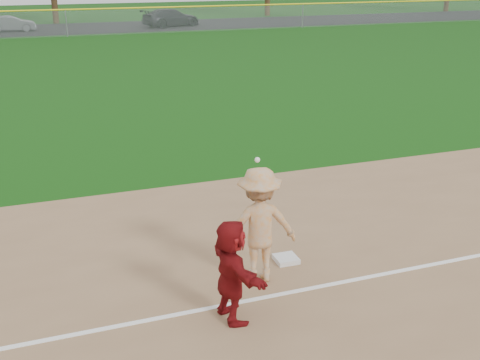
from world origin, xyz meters
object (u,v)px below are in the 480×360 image
object	(u,v)px
first_base	(286,259)
car_right	(171,18)
base_runner	(232,271)
car_mid	(12,24)

from	to	relation	value
first_base	car_right	distance (m)	45.37
base_runner	car_mid	size ratio (longest dim) A/B	0.45
first_base	car_right	bearing A→B (deg)	78.67
car_right	car_mid	bearing A→B (deg)	70.08
first_base	car_right	world-z (taller)	car_right
base_runner	car_right	bearing A→B (deg)	-18.38
first_base	car_mid	bearing A→B (deg)	95.62
first_base	base_runner	size ratio (longest dim) A/B	0.25
first_base	base_runner	bearing A→B (deg)	-137.55
car_right	base_runner	bearing A→B (deg)	149.00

